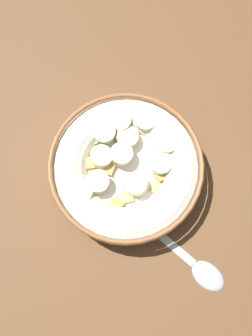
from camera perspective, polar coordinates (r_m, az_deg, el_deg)
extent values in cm
cube|color=brown|center=(50.89, 0.00, -1.12)|extent=(100.60, 100.60, 2.00)
cylinder|color=silver|center=(49.63, 0.00, -0.77)|extent=(10.32, 10.32, 0.60)
torus|color=silver|center=(47.66, 0.00, -0.20)|extent=(18.76, 18.76, 4.67)
torus|color=brown|center=(45.69, 0.00, 0.43)|extent=(18.79, 18.79, 0.60)
cylinder|color=white|center=(47.54, 0.00, -0.16)|extent=(15.96, 15.96, 0.40)
cube|color=tan|center=(46.79, 4.71, -2.69)|extent=(1.61, 1.58, 0.70)
cube|color=tan|center=(48.98, 2.23, 6.68)|extent=(1.92, 1.94, 0.73)
cube|color=#AD7F42|center=(47.71, -3.92, 2.14)|extent=(1.90, 1.88, 0.76)
cube|color=tan|center=(46.79, -3.91, -1.04)|extent=(1.95, 1.92, 0.80)
cube|color=tan|center=(47.38, -5.14, 0.78)|extent=(2.00, 2.00, 0.71)
cube|color=tan|center=(48.41, 1.03, 5.81)|extent=(1.63, 1.57, 0.82)
cube|color=#AD7F42|center=(49.26, -0.58, 8.18)|extent=(1.84, 1.86, 0.68)
cube|color=#AD7F42|center=(46.17, -5.78, -6.33)|extent=(1.98, 1.99, 0.73)
cube|color=#B78947|center=(48.07, 7.22, 2.44)|extent=(1.83, 1.84, 0.65)
cube|color=tan|center=(48.17, -5.21, 4.11)|extent=(1.97, 1.97, 0.64)
cube|color=tan|center=(45.89, -2.08, -7.46)|extent=(2.02, 2.01, 0.81)
cube|color=#AD7F42|center=(48.55, -1.40, 5.59)|extent=(1.46, 1.52, 0.80)
cube|color=#B78947|center=(47.00, 5.20, -1.06)|extent=(1.91, 1.93, 0.75)
cube|color=#AD7F42|center=(48.39, 5.24, 4.31)|extent=(1.55, 1.57, 0.68)
cube|color=tan|center=(46.32, 0.14, -4.33)|extent=(1.98, 1.98, 0.64)
cube|color=#AD7F42|center=(46.63, 0.69, -2.67)|extent=(1.53, 1.46, 0.83)
cube|color=#B78947|center=(46.08, -1.39, -5.35)|extent=(1.87, 1.83, 0.79)
cube|color=tan|center=(46.94, -2.68, -0.12)|extent=(1.71, 1.73, 0.72)
cube|color=#AD7F42|center=(49.11, -2.56, 7.13)|extent=(1.52, 1.58, 0.80)
cube|color=tan|center=(47.05, -7.08, -1.31)|extent=(1.99, 1.99, 0.65)
cylinder|color=#F4EABC|center=(46.24, -0.67, 2.11)|extent=(3.77, 3.80, 1.32)
cylinder|color=#F9EFC6|center=(47.81, -0.79, 7.12)|extent=(3.62, 3.65, 1.55)
cylinder|color=beige|center=(47.94, 3.00, 7.15)|extent=(3.80, 3.82, 1.12)
cylinder|color=beige|center=(45.61, 1.53, -2.39)|extent=(3.99, 3.90, 1.58)
cylinder|color=beige|center=(47.05, -3.19, 5.37)|extent=(3.66, 3.73, 1.40)
cylinder|color=beige|center=(45.65, -4.22, -2.04)|extent=(3.79, 3.83, 1.14)
cylinder|color=#F9EFC6|center=(46.92, 6.05, 3.80)|extent=(3.77, 3.75, 1.34)
cylinder|color=beige|center=(47.28, 0.20, 4.63)|extent=(3.70, 3.75, 1.34)
cylinder|color=beige|center=(45.70, -6.68, -3.61)|extent=(3.94, 3.98, 1.29)
cylinder|color=beige|center=(46.57, -3.70, 1.74)|extent=(3.94, 3.99, 1.36)
cylinder|color=#F4EABC|center=(46.46, 5.22, 0.79)|extent=(3.63, 3.58, 1.19)
ellipsoid|color=#A5A5AD|center=(49.18, 12.19, -15.44)|extent=(4.71, 3.44, 0.80)
cube|color=#A5A5AD|center=(48.70, 5.36, -10.13)|extent=(10.22, 2.19, 0.36)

